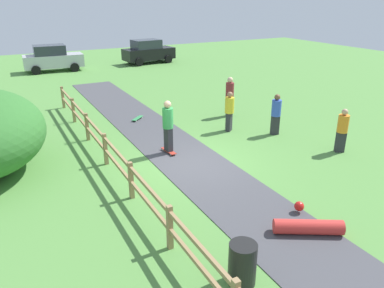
{
  "coord_description": "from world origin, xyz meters",
  "views": [
    {
      "loc": [
        -5.47,
        -10.33,
        5.36
      ],
      "look_at": [
        -0.35,
        -0.66,
        1.0
      ],
      "focal_mm": 35.15,
      "sensor_mm": 36.0,
      "label": 1
    }
  ],
  "objects_px": {
    "skater_fallen": "(307,225)",
    "bystander_orange": "(342,129)",
    "parked_car_black": "(148,51)",
    "skateboard_loose": "(138,118)",
    "bystander_blue": "(276,113)",
    "trash_bin": "(242,264)",
    "parked_car_silver": "(53,58)",
    "bystander_maroon": "(230,95)",
    "bystander_yellow": "(229,110)",
    "skater_riding": "(168,124)"
  },
  "relations": [
    {
      "from": "bystander_maroon",
      "to": "bystander_yellow",
      "type": "distance_m",
      "value": 2.09
    },
    {
      "from": "skater_fallen",
      "to": "bystander_orange",
      "type": "xyz_separation_m",
      "value": [
        4.66,
        3.23,
        0.69
      ]
    },
    {
      "from": "skater_riding",
      "to": "parked_car_black",
      "type": "distance_m",
      "value": 19.48
    },
    {
      "from": "skateboard_loose",
      "to": "bystander_orange",
      "type": "xyz_separation_m",
      "value": [
        5.22,
        -6.99,
        0.8
      ]
    },
    {
      "from": "skater_riding",
      "to": "bystander_yellow",
      "type": "xyz_separation_m",
      "value": [
        3.26,
        1.03,
        -0.19
      ]
    },
    {
      "from": "parked_car_black",
      "to": "trash_bin",
      "type": "bearing_deg",
      "value": -107.74
    },
    {
      "from": "bystander_maroon",
      "to": "trash_bin",
      "type": "bearing_deg",
      "value": -121.84
    },
    {
      "from": "trash_bin",
      "to": "bystander_orange",
      "type": "distance_m",
      "value": 8.05
    },
    {
      "from": "skateboard_loose",
      "to": "parked_car_black",
      "type": "xyz_separation_m",
      "value": [
        6.19,
        14.14,
        0.87
      ]
    },
    {
      "from": "skateboard_loose",
      "to": "parked_car_silver",
      "type": "height_order",
      "value": "parked_car_silver"
    },
    {
      "from": "parked_car_silver",
      "to": "skater_riding",
      "type": "bearing_deg",
      "value": -86.69
    },
    {
      "from": "bystander_blue",
      "to": "bystander_orange",
      "type": "bearing_deg",
      "value": -70.99
    },
    {
      "from": "parked_car_silver",
      "to": "parked_car_black",
      "type": "bearing_deg",
      "value": -0.06
    },
    {
      "from": "skater_fallen",
      "to": "bystander_maroon",
      "type": "xyz_separation_m",
      "value": [
        3.49,
        8.79,
        0.83
      ]
    },
    {
      "from": "trash_bin",
      "to": "skater_fallen",
      "type": "height_order",
      "value": "trash_bin"
    },
    {
      "from": "skateboard_loose",
      "to": "bystander_orange",
      "type": "bearing_deg",
      "value": -53.24
    },
    {
      "from": "bystander_yellow",
      "to": "parked_car_silver",
      "type": "relative_size",
      "value": 0.39
    },
    {
      "from": "skateboard_loose",
      "to": "parked_car_black",
      "type": "distance_m",
      "value": 15.46
    },
    {
      "from": "bystander_maroon",
      "to": "parked_car_black",
      "type": "relative_size",
      "value": 0.43
    },
    {
      "from": "skateboard_loose",
      "to": "bystander_maroon",
      "type": "xyz_separation_m",
      "value": [
        4.05,
        -1.43,
        0.94
      ]
    },
    {
      "from": "skateboard_loose",
      "to": "skater_riding",
      "type": "bearing_deg",
      "value": -94.89
    },
    {
      "from": "skater_fallen",
      "to": "bystander_maroon",
      "type": "height_order",
      "value": "bystander_maroon"
    },
    {
      "from": "skater_riding",
      "to": "parked_car_silver",
      "type": "relative_size",
      "value": 0.45
    },
    {
      "from": "parked_car_silver",
      "to": "parked_car_black",
      "type": "distance_m",
      "value": 7.61
    },
    {
      "from": "trash_bin",
      "to": "parked_car_silver",
      "type": "height_order",
      "value": "parked_car_silver"
    },
    {
      "from": "parked_car_silver",
      "to": "bystander_blue",
      "type": "bearing_deg",
      "value": -72.77
    },
    {
      "from": "skater_riding",
      "to": "skateboard_loose",
      "type": "distance_m",
      "value": 4.34
    },
    {
      "from": "skater_fallen",
      "to": "bystander_orange",
      "type": "bearing_deg",
      "value": 34.68
    },
    {
      "from": "skateboard_loose",
      "to": "bystander_blue",
      "type": "distance_m",
      "value": 6.24
    },
    {
      "from": "skater_fallen",
      "to": "parked_car_silver",
      "type": "relative_size",
      "value": 0.37
    },
    {
      "from": "skater_fallen",
      "to": "parked_car_silver",
      "type": "height_order",
      "value": "parked_car_silver"
    },
    {
      "from": "bystander_yellow",
      "to": "parked_car_silver",
      "type": "xyz_separation_m",
      "value": [
        -4.32,
        17.32,
        0.04
      ]
    },
    {
      "from": "bystander_yellow",
      "to": "bystander_maroon",
      "type": "bearing_deg",
      "value": 56.6
    },
    {
      "from": "skater_riding",
      "to": "parked_car_silver",
      "type": "height_order",
      "value": "skater_riding"
    },
    {
      "from": "skater_riding",
      "to": "bystander_blue",
      "type": "bearing_deg",
      "value": -2.56
    },
    {
      "from": "trash_bin",
      "to": "bystander_maroon",
      "type": "distance_m",
      "value": 11.14
    },
    {
      "from": "bystander_blue",
      "to": "parked_car_silver",
      "type": "relative_size",
      "value": 0.39
    },
    {
      "from": "bystander_maroon",
      "to": "bystander_yellow",
      "type": "relative_size",
      "value": 1.1
    },
    {
      "from": "trash_bin",
      "to": "bystander_maroon",
      "type": "bearing_deg",
      "value": 58.16
    },
    {
      "from": "bystander_orange",
      "to": "parked_car_black",
      "type": "distance_m",
      "value": 21.16
    },
    {
      "from": "trash_bin",
      "to": "bystander_orange",
      "type": "height_order",
      "value": "bystander_orange"
    },
    {
      "from": "trash_bin",
      "to": "bystander_maroon",
      "type": "relative_size",
      "value": 0.49
    },
    {
      "from": "skater_fallen",
      "to": "bystander_orange",
      "type": "relative_size",
      "value": 0.99
    },
    {
      "from": "skater_riding",
      "to": "bystander_orange",
      "type": "bearing_deg",
      "value": -26.56
    },
    {
      "from": "skateboard_loose",
      "to": "parked_car_black",
      "type": "height_order",
      "value": "parked_car_black"
    },
    {
      "from": "trash_bin",
      "to": "skater_riding",
      "type": "xyz_separation_m",
      "value": [
        1.46,
        6.68,
        0.66
      ]
    },
    {
      "from": "skater_fallen",
      "to": "parked_car_black",
      "type": "height_order",
      "value": "parked_car_black"
    },
    {
      "from": "parked_car_silver",
      "to": "skateboard_loose",
      "type": "bearing_deg",
      "value": -84.26
    },
    {
      "from": "skateboard_loose",
      "to": "bystander_orange",
      "type": "relative_size",
      "value": 0.45
    },
    {
      "from": "trash_bin",
      "to": "parked_car_black",
      "type": "bearing_deg",
      "value": 72.26
    }
  ]
}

